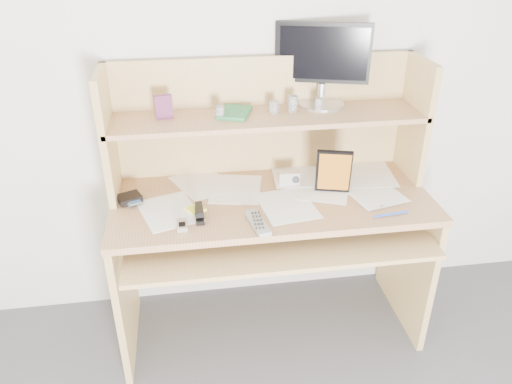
{
  "coord_description": "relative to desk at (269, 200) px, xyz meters",
  "views": [
    {
      "loc": [
        -0.35,
        -0.4,
        1.83
      ],
      "look_at": [
        -0.08,
        1.43,
        0.81
      ],
      "focal_mm": 35.0,
      "sensor_mm": 36.0,
      "label": 1
    }
  ],
  "objects": [
    {
      "name": "back_wall",
      "position": [
        0.0,
        0.24,
        0.56
      ],
      "size": [
        3.6,
        0.04,
        2.5
      ],
      "primitive_type": "cube",
      "color": "silver",
      "rests_on": "floor"
    },
    {
      "name": "desk",
      "position": [
        0.0,
        0.0,
        0.0
      ],
      "size": [
        1.4,
        0.7,
        1.3
      ],
      "color": "tan",
      "rests_on": "floor"
    },
    {
      "name": "paper_clutter",
      "position": [
        0.0,
        -0.08,
        0.06
      ],
      "size": [
        1.32,
        0.54,
        0.01
      ],
      "primitive_type": "cube",
      "color": "white",
      "rests_on": "desk"
    },
    {
      "name": "keyboard",
      "position": [
        0.17,
        -0.15,
        -0.03
      ],
      "size": [
        0.49,
        0.23,
        0.03
      ],
      "rotation": [
        0.0,
        0.0,
        -0.12
      ],
      "color": "black",
      "rests_on": "desk"
    },
    {
      "name": "tv_remote",
      "position": [
        -0.1,
        -0.3,
        0.07
      ],
      "size": [
        0.09,
        0.19,
        0.02
      ],
      "primitive_type": "cube",
      "rotation": [
        0.0,
        0.0,
        0.19
      ],
      "color": "#969691",
      "rests_on": "paper_clutter"
    },
    {
      "name": "flip_phone",
      "position": [
        -0.4,
        -0.27,
        0.07
      ],
      "size": [
        0.04,
        0.08,
        0.02
      ],
      "primitive_type": "cube",
      "rotation": [
        0.0,
        0.0,
        0.01
      ],
      "color": "#B4B5B7",
      "rests_on": "paper_clutter"
    },
    {
      "name": "stapler",
      "position": [
        -0.33,
        -0.2,
        0.08
      ],
      "size": [
        0.04,
        0.13,
        0.04
      ],
      "primitive_type": "cube",
      "rotation": [
        0.0,
        0.0,
        0.0
      ],
      "color": "black",
      "rests_on": "paper_clutter"
    },
    {
      "name": "wallet",
      "position": [
        -0.62,
        -0.03,
        0.07
      ],
      "size": [
        0.12,
        0.11,
        0.02
      ],
      "primitive_type": "cube",
      "rotation": [
        0.0,
        0.0,
        0.4
      ],
      "color": "black",
      "rests_on": "paper_clutter"
    },
    {
      "name": "sticky_note_pad",
      "position": [
        -0.34,
        -0.14,
        0.06
      ],
      "size": [
        0.09,
        0.09,
        0.01
      ],
      "primitive_type": "cube",
      "rotation": [
        0.0,
        0.0,
        0.54
      ],
      "color": "yellow",
      "rests_on": "desk"
    },
    {
      "name": "digital_camera",
      "position": [
        0.1,
        0.03,
        0.09
      ],
      "size": [
        0.1,
        0.04,
        0.06
      ],
      "primitive_type": "cube",
      "rotation": [
        0.0,
        0.0,
        -0.08
      ],
      "color": "silver",
      "rests_on": "paper_clutter"
    },
    {
      "name": "game_case",
      "position": [
        0.27,
        -0.09,
        0.17
      ],
      "size": [
        0.15,
        0.06,
        0.22
      ],
      "primitive_type": "cube",
      "rotation": [
        0.0,
        0.0,
        -0.26
      ],
      "color": "black",
      "rests_on": "paper_clutter"
    },
    {
      "name": "blue_pen",
      "position": [
        0.46,
        -0.31,
        0.07
      ],
      "size": [
        0.16,
        0.03,
        0.01
      ],
      "primitive_type": "cylinder",
      "rotation": [
        1.57,
        0.0,
        1.68
      ],
      "color": "blue",
      "rests_on": "paper_clutter"
    },
    {
      "name": "card_box",
      "position": [
        -0.44,
        0.09,
        0.44
      ],
      "size": [
        0.08,
        0.03,
        0.1
      ],
      "primitive_type": "cube",
      "rotation": [
        0.0,
        0.0,
        0.17
      ],
      "color": "maroon",
      "rests_on": "desk"
    },
    {
      "name": "shelf_book",
      "position": [
        -0.14,
        0.09,
        0.4
      ],
      "size": [
        0.17,
        0.2,
        0.02
      ],
      "primitive_type": "cube",
      "rotation": [
        0.0,
        0.0,
        -0.34
      ],
      "color": "#317C4E",
      "rests_on": "desk"
    },
    {
      "name": "chip_stack_a",
      "position": [
        -0.21,
        0.05,
        0.41
      ],
      "size": [
        0.04,
        0.04,
        0.05
      ],
      "primitive_type": "cylinder",
      "rotation": [
        0.0,
        0.0,
        -0.08
      ],
      "color": "black",
      "rests_on": "desk"
    },
    {
      "name": "chip_stack_b",
      "position": [
        0.12,
        0.09,
        0.42
      ],
      "size": [
        0.04,
        0.04,
        0.07
      ],
      "primitive_type": "cylinder",
      "rotation": [
        0.0,
        0.0,
        -0.03
      ],
      "color": "white",
      "rests_on": "desk"
    },
    {
      "name": "chip_stack_c",
      "position": [
        0.03,
        0.09,
        0.41
      ],
      "size": [
        0.05,
        0.05,
        0.05
      ],
      "primitive_type": "cylinder",
      "rotation": [
        0.0,
        0.0,
        0.19
      ],
      "color": "black",
      "rests_on": "desk"
    },
    {
      "name": "chip_stack_d",
      "position": [
        0.23,
        0.07,
        0.42
      ],
      "size": [
        0.04,
        0.04,
        0.06
      ],
      "primitive_type": "cylinder",
      "rotation": [
        0.0,
        0.0,
        0.26
      ],
      "color": "white",
      "rests_on": "desk"
    },
    {
      "name": "monitor",
      "position": [
        0.26,
        0.17,
        0.58
      ],
      "size": [
        0.41,
        0.21,
        0.36
      ],
      "rotation": [
        0.0,
        0.0,
        -0.29
      ],
      "color": "silver",
      "rests_on": "desk"
    }
  ]
}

